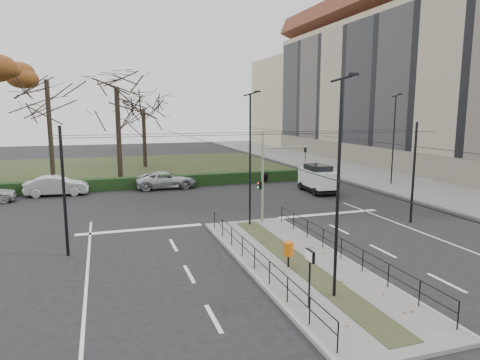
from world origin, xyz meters
The scene contains 20 objects.
ground centered at (0.00, 0.00, 0.00)m, with size 140.00×140.00×0.00m, color black.
median_island centered at (0.00, -2.50, 0.07)m, with size 4.40×15.00×0.14m, color slate.
sidewalk_east centered at (18.00, 22.00, 0.07)m, with size 8.00×90.00×0.14m, color slate.
park centered at (-6.00, 32.00, 0.05)m, with size 38.00×26.00×0.10m, color black.
hedge centered at (-6.00, 18.60, 0.50)m, with size 38.00×1.00×1.00m, color black.
apartment_block centered at (27.97, 23.97, 10.39)m, with size 13.09×52.10×21.64m.
median_railing centered at (0.00, -2.60, 0.98)m, with size 4.14×13.24×0.92m.
catenary centered at (0.00, 1.62, 3.42)m, with size 20.00×34.00×6.00m.
traffic_light centered at (1.28, 4.50, 2.89)m, with size 3.21×1.83×4.72m.
litter_bin centered at (-0.62, -2.83, 0.91)m, with size 0.42×0.42×1.07m.
info_panel centered at (-1.51, -6.44, 1.69)m, with size 0.11×0.52×1.98m.
streetlamp_median_near centered at (-0.25, -5.97, 4.08)m, with size 0.65×0.13×7.75m.
streetlamp_median_far centered at (0.08, 4.03, 4.00)m, with size 0.63×0.13×7.60m.
streetlamp_sidewalk centered at (16.80, 13.29, 4.19)m, with size 0.67×0.14×7.97m.
parked_car_second centered at (-11.39, 17.48, 0.78)m, with size 1.65×4.73×1.56m, color #B0B2B8.
parked_car_fourth centered at (-2.71, 18.00, 0.72)m, with size 2.39×5.18×1.44m, color #B0B2B8.
white_van centered at (8.84, 12.30, 1.19)m, with size 2.11×4.27×2.28m.
rust_tree centered at (-12.48, 26.10, 9.51)m, with size 9.25×9.25×12.39m.
bare_tree_center centered at (-3.06, 32.47, 6.34)m, with size 6.78×6.78×8.94m.
bare_tree_near centered at (-6.36, 21.18, 8.06)m, with size 6.35×6.35×11.41m.
Camera 1 is at (-7.88, -18.57, 6.67)m, focal length 32.00 mm.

